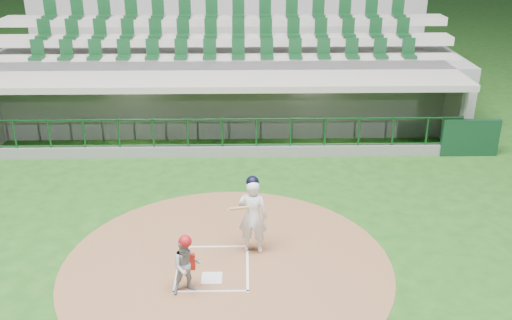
% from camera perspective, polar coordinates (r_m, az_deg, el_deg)
% --- Properties ---
extents(ground, '(120.00, 120.00, 0.00)m').
position_cam_1_polar(ground, '(12.82, -4.27, -9.99)').
color(ground, '#1A4714').
rests_on(ground, ground).
extents(dirt_circle, '(7.20, 7.20, 0.01)m').
position_cam_1_polar(dirt_circle, '(12.64, -2.94, -10.46)').
color(dirt_circle, brown).
rests_on(dirt_circle, ground).
extents(home_plate, '(0.43, 0.43, 0.02)m').
position_cam_1_polar(home_plate, '(12.23, -4.44, -11.69)').
color(home_plate, silver).
rests_on(home_plate, dirt_circle).
extents(batter_box_chalk, '(1.55, 1.80, 0.01)m').
position_cam_1_polar(batter_box_chalk, '(12.56, -4.34, -10.67)').
color(batter_box_chalk, silver).
rests_on(batter_box_chalk, ground).
extents(dugout_structure, '(16.40, 3.70, 3.00)m').
position_cam_1_polar(dugout_structure, '(19.52, -2.65, 5.09)').
color(dugout_structure, gray).
rests_on(dugout_structure, ground).
extents(seating_deck, '(17.00, 6.72, 5.15)m').
position_cam_1_polar(seating_deck, '(22.35, -3.00, 8.66)').
color(seating_deck, gray).
rests_on(seating_deck, ground).
extents(batter, '(0.90, 0.92, 1.87)m').
position_cam_1_polar(batter, '(12.62, -0.35, -5.50)').
color(batter, white).
rests_on(batter, dirt_circle).
extents(catcher, '(0.71, 0.62, 1.30)m').
position_cam_1_polar(catcher, '(11.56, -6.97, -10.33)').
color(catcher, '#99989E').
rests_on(catcher, dirt_circle).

